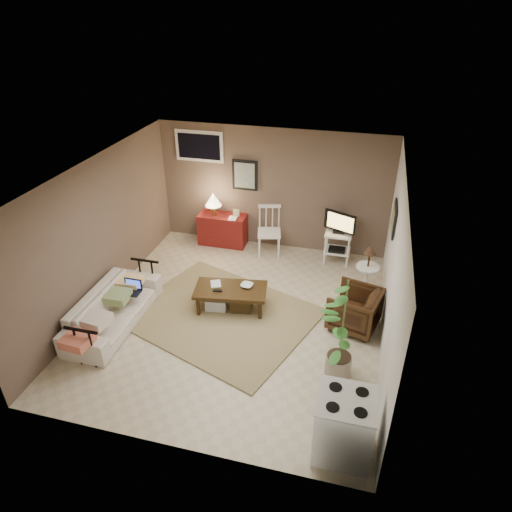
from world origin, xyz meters
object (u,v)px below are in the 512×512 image
(potted_plant, at_px, (343,326))
(red_console, at_px, (222,227))
(sofa, at_px, (112,304))
(side_table, at_px, (368,265))
(spindle_chair, at_px, (269,233))
(armchair, at_px, (355,308))
(coffee_table, at_px, (230,297))
(tv_stand, at_px, (338,237))
(stove, at_px, (344,426))

(potted_plant, bearing_deg, red_console, 130.38)
(red_console, distance_m, potted_plant, 4.16)
(sofa, height_order, side_table, side_table)
(spindle_chair, xyz_separation_m, armchair, (1.78, -1.91, -0.10))
(side_table, bearing_deg, potted_plant, -97.50)
(coffee_table, distance_m, sofa, 1.83)
(red_console, relative_size, armchair, 1.54)
(coffee_table, height_order, red_console, red_console)
(sofa, bearing_deg, coffee_table, -64.07)
(coffee_table, xyz_separation_m, side_table, (2.10, 0.90, 0.39))
(tv_stand, relative_size, potted_plant, 0.67)
(sofa, relative_size, side_table, 1.87)
(tv_stand, height_order, side_table, tv_stand)
(red_console, height_order, armchair, red_console)
(sofa, xyz_separation_m, stove, (3.65, -1.43, 0.04))
(coffee_table, height_order, side_table, side_table)
(side_table, bearing_deg, armchair, -98.91)
(sofa, relative_size, stove, 2.29)
(coffee_table, distance_m, stove, 3.00)
(tv_stand, bearing_deg, coffee_table, -127.59)
(tv_stand, distance_m, armchair, 1.97)
(side_table, bearing_deg, spindle_chair, 150.78)
(coffee_table, distance_m, armchair, 1.97)
(coffee_table, bearing_deg, side_table, 23.22)
(red_console, height_order, spindle_chair, red_console)
(coffee_table, height_order, potted_plant, potted_plant)
(stove, bearing_deg, tv_stand, 96.68)
(side_table, height_order, stove, side_table)
(armchair, height_order, potted_plant, potted_plant)
(stove, bearing_deg, red_console, 123.11)
(potted_plant, bearing_deg, side_table, 82.50)
(tv_stand, bearing_deg, sofa, -138.80)
(coffee_table, relative_size, sofa, 0.64)
(red_console, bearing_deg, spindle_chair, -8.52)
(side_table, xyz_separation_m, stove, (-0.09, -3.13, -0.22))
(armchair, bearing_deg, coffee_table, -73.85)
(sofa, xyz_separation_m, potted_plant, (3.49, -0.23, 0.45))
(side_table, bearing_deg, red_console, 157.36)
(spindle_chair, bearing_deg, side_table, -29.22)
(spindle_chair, xyz_separation_m, tv_stand, (1.33, -0.01, 0.09))
(coffee_table, bearing_deg, tv_stand, 52.41)
(side_table, bearing_deg, coffee_table, -156.78)
(sofa, height_order, spindle_chair, spindle_chair)
(spindle_chair, bearing_deg, tv_stand, -0.26)
(coffee_table, xyz_separation_m, stove, (2.00, -2.23, 0.17))
(sofa, relative_size, red_console, 1.72)
(sofa, height_order, red_console, red_console)
(sofa, xyz_separation_m, red_console, (0.81, 2.92, 0.01))
(red_console, bearing_deg, coffee_table, -68.49)
(side_table, xyz_separation_m, armchair, (-0.13, -0.84, -0.27))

